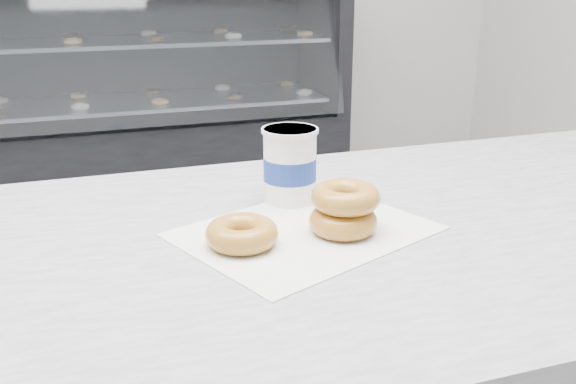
{
  "coord_description": "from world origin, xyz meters",
  "views": [
    {
      "loc": [
        -0.23,
        -1.4,
        1.26
      ],
      "look_at": [
        0.06,
        -0.56,
        0.95
      ],
      "focal_mm": 40.0,
      "sensor_mm": 36.0,
      "label": 1
    }
  ],
  "objects_px": {
    "display_case": "(120,119)",
    "donut_stack": "(344,209)",
    "donut_single": "(242,233)",
    "coffee_cup": "(290,164)"
  },
  "relations": [
    {
      "from": "display_case",
      "to": "donut_stack",
      "type": "xyz_separation_m",
      "value": [
        0.12,
        -2.74,
        0.45
      ]
    },
    {
      "from": "display_case",
      "to": "donut_stack",
      "type": "height_order",
      "value": "display_case"
    },
    {
      "from": "donut_single",
      "to": "donut_stack",
      "type": "relative_size",
      "value": 0.87
    },
    {
      "from": "display_case",
      "to": "coffee_cup",
      "type": "height_order",
      "value": "display_case"
    },
    {
      "from": "donut_single",
      "to": "coffee_cup",
      "type": "distance_m",
      "value": 0.2
    },
    {
      "from": "donut_single",
      "to": "donut_stack",
      "type": "distance_m",
      "value": 0.15
    },
    {
      "from": "donut_stack",
      "to": "donut_single",
      "type": "bearing_deg",
      "value": 179.99
    },
    {
      "from": "display_case",
      "to": "coffee_cup",
      "type": "relative_size",
      "value": 19.74
    },
    {
      "from": "display_case",
      "to": "donut_stack",
      "type": "relative_size",
      "value": 20.83
    },
    {
      "from": "display_case",
      "to": "coffee_cup",
      "type": "distance_m",
      "value": 2.63
    }
  ]
}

